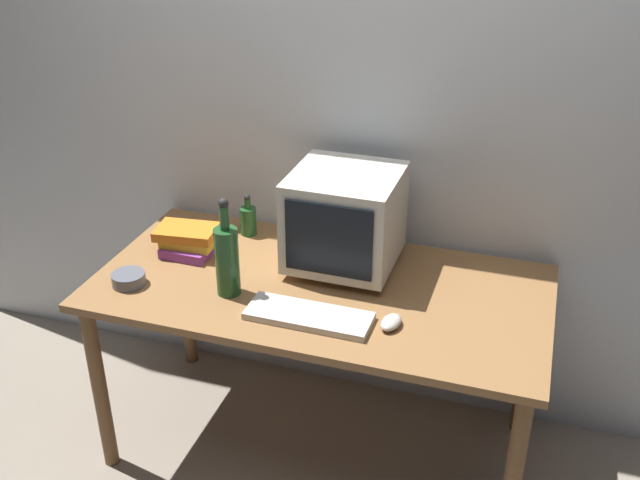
{
  "coord_description": "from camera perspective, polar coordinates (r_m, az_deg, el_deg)",
  "views": [
    {
      "loc": [
        0.69,
        -2.13,
        2.12
      ],
      "look_at": [
        0.0,
        0.0,
        0.94
      ],
      "focal_mm": 41.14,
      "sensor_mm": 36.0,
      "label": 1
    }
  ],
  "objects": [
    {
      "name": "desk",
      "position": [
        2.67,
        0.0,
        -5.05
      ],
      "size": [
        1.62,
        0.81,
        0.76
      ],
      "color": "olive",
      "rests_on": "ground"
    },
    {
      "name": "book_stack",
      "position": [
        2.85,
        -10.21,
        -0.03
      ],
      "size": [
        0.24,
        0.18,
        0.11
      ],
      "color": "#843893",
      "rests_on": "desk"
    },
    {
      "name": "bottle_short",
      "position": [
        2.96,
        -5.61,
        1.61
      ],
      "size": [
        0.07,
        0.07,
        0.18
      ],
      "color": "#1E4C23",
      "rests_on": "desk"
    },
    {
      "name": "ground_plane",
      "position": [
        3.09,
        0.0,
        -15.56
      ],
      "size": [
        6.0,
        6.0,
        0.0
      ],
      "primitive_type": "plane",
      "color": "gray"
    },
    {
      "name": "cd_spindle",
      "position": [
        2.7,
        -14.67,
        -2.95
      ],
      "size": [
        0.12,
        0.12,
        0.04
      ],
      "primitive_type": "cylinder",
      "color": "#595B66",
      "rests_on": "desk"
    },
    {
      "name": "crt_monitor",
      "position": [
        2.66,
        1.95,
        1.65
      ],
      "size": [
        0.39,
        0.39,
        0.37
      ],
      "color": "beige",
      "rests_on": "desk"
    },
    {
      "name": "computer_mouse",
      "position": [
        2.4,
        5.54,
        -6.39
      ],
      "size": [
        0.08,
        0.11,
        0.04
      ],
      "primitive_type": "ellipsoid",
      "rotation": [
        0.0,
        0.0,
        -0.2
      ],
      "color": "beige",
      "rests_on": "desk"
    },
    {
      "name": "back_wall",
      "position": [
        2.83,
        2.96,
        9.84
      ],
      "size": [
        4.0,
        0.08,
        2.5
      ],
      "primitive_type": "cube",
      "color": "silver",
      "rests_on": "ground"
    },
    {
      "name": "keyboard",
      "position": [
        2.44,
        -0.88,
        -5.93
      ],
      "size": [
        0.42,
        0.15,
        0.02
      ],
      "primitive_type": "cube",
      "rotation": [
        0.0,
        0.0,
        -0.01
      ],
      "color": "beige",
      "rests_on": "desk"
    },
    {
      "name": "bottle_tall",
      "position": [
        2.53,
        -7.24,
        -1.43
      ],
      "size": [
        0.08,
        0.08,
        0.36
      ],
      "color": "#1E4C23",
      "rests_on": "desk"
    }
  ]
}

